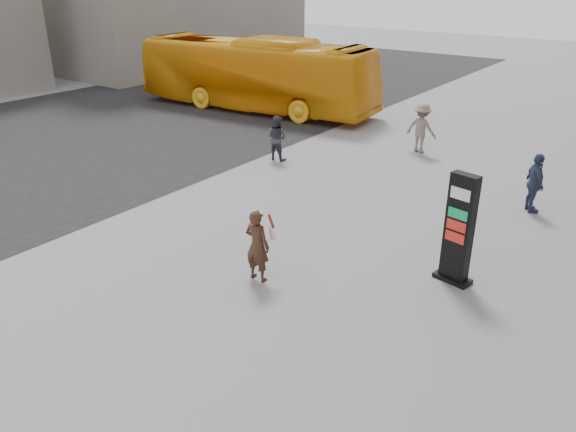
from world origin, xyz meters
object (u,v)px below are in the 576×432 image
Objects in this scene: info_pylon at (459,229)px; pedestrian_a at (277,138)px; pedestrian_b at (421,128)px; bus at (255,74)px; woman at (258,244)px; pedestrian_c at (535,183)px.

info_pylon is 9.30m from pedestrian_a.
bus is at bearing -6.44° from pedestrian_b.
pedestrian_c reaches higher than woman.
info_pylon is at bearing 140.82° from pedestrian_c.
info_pylon is at bearing -146.14° from woman.
bus is 14.90m from pedestrian_c.
woman is at bearing 117.48° from pedestrian_c.
pedestrian_c is at bearing -115.08° from bus.
bus is 7.09× the size of pedestrian_c.
info_pylon is 1.46× the size of pedestrian_c.
woman is at bearing -133.74° from info_pylon.
pedestrian_a is 0.94× the size of pedestrian_c.
pedestrian_a is at bearing 57.93° from pedestrian_c.
woman is at bearing 120.04° from pedestrian_a.
info_pylon is 1.55× the size of pedestrian_a.
bus is at bearing 34.79° from pedestrian_c.
info_pylon is 1.36× the size of pedestrian_b.
bus is at bearing -52.03° from woman.
info_pylon reaches higher than woman.
pedestrian_b is at bearing -138.85° from pedestrian_a.
bus is (-10.23, 12.40, 0.81)m from woman.
pedestrian_c is at bearing 97.09° from info_pylon.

